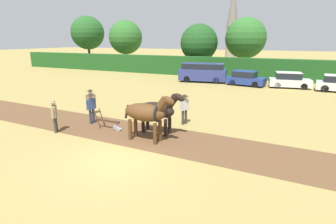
{
  "coord_description": "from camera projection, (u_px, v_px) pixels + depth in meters",
  "views": [
    {
      "loc": [
        6.02,
        -8.06,
        4.79
      ],
      "look_at": [
        0.47,
        4.01,
        1.1
      ],
      "focal_mm": 28.0,
      "sensor_mm": 36.0,
      "label": 1
    }
  ],
  "objects": [
    {
      "name": "ground_plane",
      "position": [
        117.0,
        160.0,
        10.76
      ],
      "size": [
        240.0,
        240.0,
        0.0
      ],
      "primitive_type": "plane",
      "color": "#998447"
    },
    {
      "name": "plowed_furrow_strip",
      "position": [
        86.0,
        124.0,
        15.29
      ],
      "size": [
        29.45,
        4.25,
        0.01
      ],
      "primitive_type": "cube",
      "rotation": [
        0.0,
        0.0,
        -0.03
      ],
      "color": "brown",
      "rests_on": "ground"
    },
    {
      "name": "hedgerow",
      "position": [
        237.0,
        68.0,
        33.26
      ],
      "size": [
        73.63,
        1.31,
        2.57
      ],
      "primitive_type": "cube",
      "color": "#1E511E",
      "rests_on": "ground"
    },
    {
      "name": "tree_far_left",
      "position": [
        88.0,
        33.0,
        48.12
      ],
      "size": [
        6.02,
        6.02,
        8.96
      ],
      "color": "#423323",
      "rests_on": "ground"
    },
    {
      "name": "tree_left",
      "position": [
        126.0,
        37.0,
        43.9
      ],
      "size": [
        5.56,
        5.56,
        7.9
      ],
      "color": "brown",
      "rests_on": "ground"
    },
    {
      "name": "tree_center_left",
      "position": [
        199.0,
        43.0,
        38.21
      ],
      "size": [
        5.45,
        5.45,
        7.02
      ],
      "color": "brown",
      "rests_on": "ground"
    },
    {
      "name": "tree_center",
      "position": [
        246.0,
        38.0,
        37.07
      ],
      "size": [
        5.72,
        5.72,
        7.83
      ],
      "color": "brown",
      "rests_on": "ground"
    },
    {
      "name": "church_spire",
      "position": [
        232.0,
        21.0,
        58.72
      ],
      "size": [
        2.58,
        2.58,
        16.73
      ],
      "color": "gray",
      "rests_on": "ground"
    },
    {
      "name": "draft_horse_lead_left",
      "position": [
        147.0,
        113.0,
        12.49
      ],
      "size": [
        2.81,
        0.97,
        2.41
      ],
      "rotation": [
        0.0,
        0.0,
        -0.03
      ],
      "color": "#513319",
      "rests_on": "ground"
    },
    {
      "name": "draft_horse_lead_right",
      "position": [
        158.0,
        110.0,
        13.51
      ],
      "size": [
        2.77,
        0.92,
        2.33
      ],
      "rotation": [
        0.0,
        0.0,
        -0.03
      ],
      "color": "black",
      "rests_on": "ground"
    },
    {
      "name": "plow",
      "position": [
        111.0,
        124.0,
        14.42
      ],
      "size": [
        1.65,
        0.47,
        1.13
      ],
      "rotation": [
        0.0,
        0.0,
        -0.03
      ],
      "color": "#4C331E",
      "rests_on": "ground"
    },
    {
      "name": "farmer_at_plow",
      "position": [
        91.0,
        106.0,
        15.23
      ],
      "size": [
        0.45,
        0.68,
        1.77
      ],
      "rotation": [
        0.0,
        0.0,
        -0.16
      ],
      "color": "#28334C",
      "rests_on": "ground"
    },
    {
      "name": "farmer_beside_team",
      "position": [
        184.0,
        107.0,
        15.06
      ],
      "size": [
        0.44,
        0.61,
        1.75
      ],
      "rotation": [
        0.0,
        0.0,
        -0.5
      ],
      "color": "#38332D",
      "rests_on": "ground"
    },
    {
      "name": "farmer_onlooker_left",
      "position": [
        54.0,
        114.0,
        13.75
      ],
      "size": [
        0.45,
        0.56,
        1.74
      ],
      "rotation": [
        0.0,
        0.0,
        0.63
      ],
      "color": "#38332D",
      "rests_on": "ground"
    },
    {
      "name": "farmer_onlooker_right",
      "position": [
        91.0,
        100.0,
        17.11
      ],
      "size": [
        0.45,
        0.53,
        1.65
      ],
      "rotation": [
        0.0,
        0.0,
        -0.66
      ],
      "color": "#28334C",
      "rests_on": "ground"
    },
    {
      "name": "parked_van",
      "position": [
        203.0,
        72.0,
        30.2
      ],
      "size": [
        5.58,
        2.65,
        2.16
      ],
      "rotation": [
        0.0,
        0.0,
        0.15
      ],
      "color": "navy",
      "rests_on": "ground"
    },
    {
      "name": "parked_car_left",
      "position": [
        246.0,
        78.0,
        28.05
      ],
      "size": [
        4.12,
        2.39,
        1.56
      ],
      "rotation": [
        0.0,
        0.0,
        -0.15
      ],
      "color": "navy",
      "rests_on": "ground"
    },
    {
      "name": "parked_car_center_left",
      "position": [
        289.0,
        80.0,
        26.64
      ],
      "size": [
        4.15,
        2.28,
        1.6
      ],
      "rotation": [
        0.0,
        0.0,
        0.14
      ],
      "color": "silver",
      "rests_on": "ground"
    }
  ]
}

